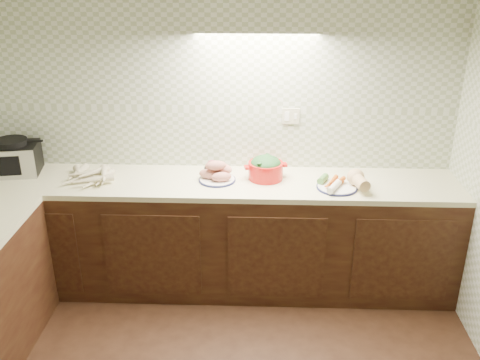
{
  "coord_description": "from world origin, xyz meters",
  "views": [
    {
      "loc": [
        0.31,
        -2.12,
        2.49
      ],
      "look_at": [
        0.18,
        1.25,
        1.02
      ],
      "focal_mm": 40.0,
      "sensor_mm": 36.0,
      "label": 1
    }
  ],
  "objects_px": {
    "sweet_potato_plate": "(217,173)",
    "parsnip_pile": "(101,176)",
    "onion_bowl": "(214,169)",
    "veg_plate": "(345,181)",
    "toaster_oven": "(13,158)",
    "dutch_oven": "(266,168)"
  },
  "relations": [
    {
      "from": "toaster_oven",
      "to": "veg_plate",
      "type": "bearing_deg",
      "value": -14.29
    },
    {
      "from": "parsnip_pile",
      "to": "onion_bowl",
      "type": "bearing_deg",
      "value": 10.63
    },
    {
      "from": "onion_bowl",
      "to": "dutch_oven",
      "type": "relative_size",
      "value": 0.46
    },
    {
      "from": "parsnip_pile",
      "to": "onion_bowl",
      "type": "distance_m",
      "value": 0.84
    },
    {
      "from": "dutch_oven",
      "to": "veg_plate",
      "type": "height_order",
      "value": "dutch_oven"
    },
    {
      "from": "veg_plate",
      "to": "onion_bowl",
      "type": "bearing_deg",
      "value": 168.01
    },
    {
      "from": "toaster_oven",
      "to": "dutch_oven",
      "type": "bearing_deg",
      "value": -11.4
    },
    {
      "from": "onion_bowl",
      "to": "veg_plate",
      "type": "bearing_deg",
      "value": -11.99
    },
    {
      "from": "parsnip_pile",
      "to": "veg_plate",
      "type": "distance_m",
      "value": 1.8
    },
    {
      "from": "toaster_oven",
      "to": "parsnip_pile",
      "type": "xyz_separation_m",
      "value": [
        0.7,
        -0.13,
        -0.09
      ]
    },
    {
      "from": "parsnip_pile",
      "to": "toaster_oven",
      "type": "bearing_deg",
      "value": 169.72
    },
    {
      "from": "toaster_oven",
      "to": "onion_bowl",
      "type": "bearing_deg",
      "value": -9.16
    },
    {
      "from": "toaster_oven",
      "to": "onion_bowl",
      "type": "xyz_separation_m",
      "value": [
        1.53,
        0.03,
        -0.08
      ]
    },
    {
      "from": "dutch_oven",
      "to": "toaster_oven",
      "type": "bearing_deg",
      "value": 165.48
    },
    {
      "from": "sweet_potato_plate",
      "to": "dutch_oven",
      "type": "bearing_deg",
      "value": 7.27
    },
    {
      "from": "toaster_oven",
      "to": "sweet_potato_plate",
      "type": "height_order",
      "value": "toaster_oven"
    },
    {
      "from": "sweet_potato_plate",
      "to": "parsnip_pile",
      "type": "bearing_deg",
      "value": -177.24
    },
    {
      "from": "dutch_oven",
      "to": "veg_plate",
      "type": "bearing_deg",
      "value": -26.86
    },
    {
      "from": "toaster_oven",
      "to": "parsnip_pile",
      "type": "bearing_deg",
      "value": -20.5
    },
    {
      "from": "veg_plate",
      "to": "dutch_oven",
      "type": "bearing_deg",
      "value": 166.48
    },
    {
      "from": "onion_bowl",
      "to": "veg_plate",
      "type": "relative_size",
      "value": 0.42
    },
    {
      "from": "onion_bowl",
      "to": "veg_plate",
      "type": "distance_m",
      "value": 0.99
    }
  ]
}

